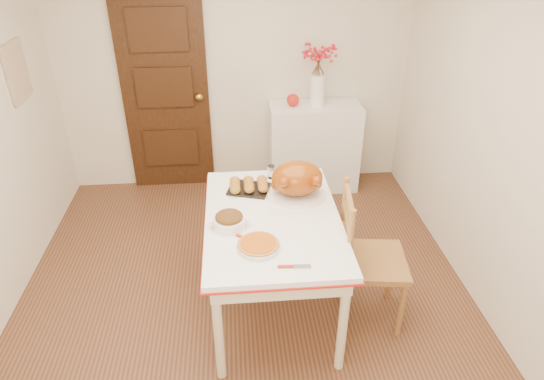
{
  "coord_description": "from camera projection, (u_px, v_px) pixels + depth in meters",
  "views": [
    {
      "loc": [
        -0.04,
        -2.65,
        2.58
      ],
      "look_at": [
        0.2,
        0.04,
        0.99
      ],
      "focal_mm": 31.1,
      "sensor_mm": 36.0,
      "label": 1
    }
  ],
  "objects": [
    {
      "name": "turkey_platter",
      "position": [
        297.0,
        180.0,
        3.34
      ],
      "size": [
        0.45,
        0.37,
        0.27
      ],
      "primitive_type": null,
      "rotation": [
        0.0,
        0.0,
        -0.08
      ],
      "color": "#9E4208",
      "rests_on": "kitchen_table"
    },
    {
      "name": "door_back",
      "position": [
        166.0,
        93.0,
        4.7
      ],
      "size": [
        0.85,
        0.06,
        2.06
      ],
      "primitive_type": "cube",
      "color": "black",
      "rests_on": "ground"
    },
    {
      "name": "rolls_tray",
      "position": [
        249.0,
        186.0,
        3.46
      ],
      "size": [
        0.34,
        0.3,
        0.08
      ],
      "primitive_type": null,
      "rotation": [
        0.0,
        0.0,
        -0.3
      ],
      "color": "#A26C21",
      "rests_on": "kitchen_table"
    },
    {
      "name": "stuffing_dish",
      "position": [
        229.0,
        220.0,
        3.05
      ],
      "size": [
        0.29,
        0.24,
        0.1
      ],
      "primitive_type": null,
      "rotation": [
        0.0,
        0.0,
        0.12
      ],
      "color": "brown",
      "rests_on": "kitchen_table"
    },
    {
      "name": "floor",
      "position": [
        247.0,
        306.0,
        3.58
      ],
      "size": [
        3.5,
        4.0,
        0.0
      ],
      "primitive_type": "cube",
      "color": "#452619",
      "rests_on": "ground"
    },
    {
      "name": "apple",
      "position": [
        293.0,
        100.0,
        4.65
      ],
      "size": [
        0.13,
        0.13,
        0.13
      ],
      "primitive_type": "sphere",
      "color": "#B41D15",
      "rests_on": "sideboard"
    },
    {
      "name": "drinking_glass",
      "position": [
        271.0,
        172.0,
        3.62
      ],
      "size": [
        0.07,
        0.07,
        0.1
      ],
      "primitive_type": "cylinder",
      "rotation": [
        0.0,
        0.0,
        -0.16
      ],
      "color": "white",
      "rests_on": "kitchen_table"
    },
    {
      "name": "chair_oak",
      "position": [
        373.0,
        258.0,
        3.25
      ],
      "size": [
        0.52,
        0.52,
        1.04
      ],
      "primitive_type": null,
      "rotation": [
        0.0,
        0.0,
        1.45
      ],
      "color": "#9B662E",
      "rests_on": "floor"
    },
    {
      "name": "sideboard",
      "position": [
        314.0,
        147.0,
        4.94
      ],
      "size": [
        0.92,
        0.41,
        0.92
      ],
      "primitive_type": "cube",
      "color": "white",
      "rests_on": "floor"
    },
    {
      "name": "wall_right",
      "position": [
        508.0,
        148.0,
        3.08
      ],
      "size": [
        0.0,
        4.0,
        2.5
      ],
      "primitive_type": "cube",
      "color": "beige",
      "rests_on": "ground"
    },
    {
      "name": "berry_vase",
      "position": [
        318.0,
        74.0,
        4.54
      ],
      "size": [
        0.33,
        0.33,
        0.64
      ],
      "primitive_type": null,
      "color": "white",
      "rests_on": "sideboard"
    },
    {
      "name": "pie_server",
      "position": [
        294.0,
        266.0,
        2.72
      ],
      "size": [
        0.2,
        0.07,
        0.01
      ],
      "primitive_type": null,
      "rotation": [
        0.0,
        0.0,
        -0.06
      ],
      "color": "silver",
      "rests_on": "kitchen_table"
    },
    {
      "name": "pumpkin_pie",
      "position": [
        258.0,
        244.0,
        2.87
      ],
      "size": [
        0.31,
        0.31,
        0.05
      ],
      "primitive_type": "cylinder",
      "rotation": [
        0.0,
        0.0,
        -0.21
      ],
      "color": "#B2500F",
      "rests_on": "kitchen_table"
    },
    {
      "name": "shaker_pair",
      "position": [
        310.0,
        171.0,
        3.65
      ],
      "size": [
        0.09,
        0.05,
        0.09
      ],
      "primitive_type": null,
      "rotation": [
        0.0,
        0.0,
        -0.14
      ],
      "color": "white",
      "rests_on": "kitchen_table"
    },
    {
      "name": "wall_back",
      "position": [
        235.0,
        68.0,
        4.66
      ],
      "size": [
        3.5,
        0.0,
        2.5
      ],
      "primitive_type": "cube",
      "color": "beige",
      "rests_on": "ground"
    },
    {
      "name": "carving_knife",
      "position": [
        252.0,
        240.0,
        2.94
      ],
      "size": [
        0.22,
        0.17,
        0.01
      ],
      "primitive_type": null,
      "rotation": [
        0.0,
        0.0,
        -0.59
      ],
      "color": "silver",
      "rests_on": "kitchen_table"
    },
    {
      "name": "photo_board",
      "position": [
        17.0,
        71.0,
        3.72
      ],
      "size": [
        0.03,
        0.35,
        0.45
      ],
      "primitive_type": "cube",
      "color": "#C8B387",
      "rests_on": "ground"
    },
    {
      "name": "kitchen_table",
      "position": [
        273.0,
        264.0,
        3.38
      ],
      "size": [
        0.93,
        1.35,
        0.81
      ],
      "primitive_type": null,
      "color": "white",
      "rests_on": "floor"
    }
  ]
}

